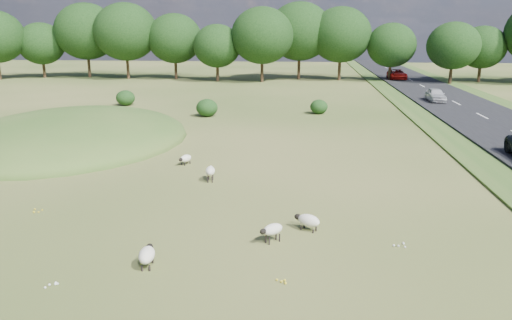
# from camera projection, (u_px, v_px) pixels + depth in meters

# --- Properties ---
(ground) EXTENTS (160.00, 160.00, 0.00)m
(ground) POSITION_uv_depth(u_px,v_px,m) (252.00, 123.00, 42.03)
(ground) COLOR #2D4D18
(ground) RESTS_ON ground
(mound) EXTENTS (16.00, 20.00, 4.00)m
(mound) POSITION_uv_depth(u_px,v_px,m) (72.00, 140.00, 35.50)
(mound) COLOR #33561E
(mound) RESTS_ON ground
(road) EXTENTS (8.00, 150.00, 0.25)m
(road) POSITION_uv_depth(u_px,v_px,m) (462.00, 107.00, 49.66)
(road) COLOR black
(road) RESTS_ON ground
(treeline) EXTENTS (96.28, 14.66, 11.70)m
(treeline) POSITION_uv_depth(u_px,v_px,m) (270.00, 36.00, 74.54)
(treeline) COLOR black
(treeline) RESTS_ON ground
(shrubs) EXTENTS (21.48, 7.62, 1.58)m
(shrubs) POSITION_uv_depth(u_px,v_px,m) (199.00, 104.00, 47.57)
(shrubs) COLOR black
(shrubs) RESTS_ON ground
(sheep_0) EXTENTS (1.15, 0.92, 0.66)m
(sheep_0) POSITION_uv_depth(u_px,v_px,m) (308.00, 220.00, 19.52)
(sheep_0) COLOR beige
(sheep_0) RESTS_ON ground
(sheep_1) EXTENTS (0.64, 1.21, 0.68)m
(sheep_1) POSITION_uv_depth(u_px,v_px,m) (147.00, 255.00, 16.52)
(sheep_1) COLOR beige
(sheep_1) RESTS_ON ground
(sheep_2) EXTENTS (0.59, 1.12, 0.79)m
(sheep_2) POSITION_uv_depth(u_px,v_px,m) (210.00, 171.00, 25.81)
(sheep_2) COLOR beige
(sheep_2) RESTS_ON ground
(sheep_3) EXTENTS (0.95, 0.91, 0.73)m
(sheep_3) POSITION_uv_depth(u_px,v_px,m) (272.00, 230.00, 18.38)
(sheep_3) COLOR beige
(sheep_3) RESTS_ON ground
(sheep_4) EXTENTS (0.76, 1.06, 0.59)m
(sheep_4) POSITION_uv_depth(u_px,v_px,m) (185.00, 159.00, 28.97)
(sheep_4) COLOR beige
(sheep_4) RESTS_ON ground
(car_1) EXTENTS (1.63, 4.04, 1.38)m
(car_1) POSITION_uv_depth(u_px,v_px,m) (436.00, 95.00, 52.52)
(car_1) COLOR silver
(car_1) RESTS_ON road
(car_4) EXTENTS (2.44, 5.30, 1.47)m
(car_4) POSITION_uv_depth(u_px,v_px,m) (397.00, 74.00, 75.39)
(car_4) COLOR maroon
(car_4) RESTS_ON road
(car_5) EXTENTS (1.96, 4.82, 1.40)m
(car_5) POSITION_uv_depth(u_px,v_px,m) (392.00, 62.00, 102.77)
(car_5) COLOR black
(car_5) RESTS_ON road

